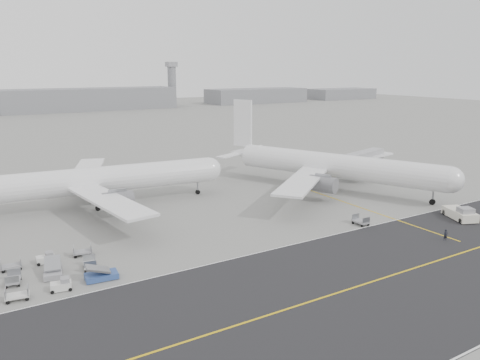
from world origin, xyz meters
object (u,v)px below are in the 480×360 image
pushback_tug (461,214)px  ground_crew_a (446,235)px  airliner_a (95,180)px  control_tower (172,83)px  airliner_b (331,165)px  jet_bridge (363,159)px

pushback_tug → ground_crew_a: size_ratio=4.68×
airliner_a → pushback_tug: airliner_a is taller
control_tower → pushback_tug: (-59.66, -272.84, -15.21)m
airliner_b → pushback_tug: bearing=-103.3°
control_tower → pushback_tug: bearing=-102.3°
control_tower → ground_crew_a: 287.91m
control_tower → jet_bridge: (-49.95, -238.75, -11.60)m
control_tower → airliner_a: (-114.48, -230.33, -10.91)m
airliner_a → control_tower: bearing=-20.6°
pushback_tug → ground_crew_a: 13.25m
pushback_tug → jet_bridge: bearing=96.3°
control_tower → pushback_tug: control_tower is taller
airliner_a → ground_crew_a: bearing=-132.6°
jet_bridge → ground_crew_a: jet_bridge is taller
airliner_b → control_tower: bearing=50.4°
airliner_b → pushback_tug: airliner_b is taller
control_tower → airliner_a: control_tower is taller
pushback_tug → airliner_b: bearing=123.5°
airliner_a → airliner_b: 50.97m
jet_bridge → airliner_b: bearing=-176.4°
pushback_tug → jet_bridge: 35.63m
control_tower → jet_bridge: control_tower is taller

